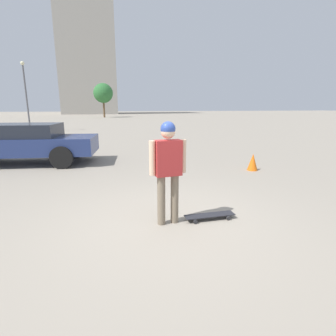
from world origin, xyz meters
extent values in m
plane|color=gray|center=(0.00, 0.00, 0.00)|extent=(220.00, 220.00, 0.00)
cylinder|color=#7A6B56|center=(0.01, -0.11, 0.40)|extent=(0.13, 0.13, 0.81)
cylinder|color=#7A6B56|center=(-0.01, 0.11, 0.40)|extent=(0.13, 0.13, 0.81)
cube|color=#B22D2D|center=(0.00, 0.00, 1.09)|extent=(0.24, 0.43, 0.56)
cylinder|color=beige|center=(0.03, -0.25, 1.10)|extent=(0.10, 0.10, 0.53)
cylinder|color=beige|center=(-0.03, 0.25, 1.10)|extent=(0.10, 0.10, 0.53)
sphere|color=beige|center=(0.00, 0.00, 1.50)|extent=(0.22, 0.22, 0.22)
sphere|color=#2D4799|center=(0.00, 0.00, 1.53)|extent=(0.23, 0.23, 0.23)
cube|color=#232328|center=(0.03, 0.72, 0.08)|extent=(0.20, 0.86, 0.01)
cylinder|color=#262628|center=(0.15, 0.43, 0.04)|extent=(0.03, 0.07, 0.07)
cylinder|color=#262628|center=(-0.08, 0.43, 0.04)|extent=(0.03, 0.07, 0.07)
cylinder|color=#262628|center=(0.15, 1.01, 0.04)|extent=(0.03, 0.07, 0.07)
cylinder|color=#262628|center=(-0.08, 1.01, 0.04)|extent=(0.03, 0.07, 0.07)
cube|color=navy|center=(-5.61, -3.56, 0.62)|extent=(2.33, 4.87, 0.55)
cube|color=#1E232D|center=(-5.60, -3.44, 1.11)|extent=(1.83, 2.29, 0.42)
cylinder|color=black|center=(-4.56, -2.22, 0.35)|extent=(0.29, 0.71, 0.69)
cylinder|color=black|center=(-6.30, -2.00, 0.35)|extent=(0.29, 0.71, 0.69)
cube|color=#9E998E|center=(-73.40, -3.68, 17.33)|extent=(15.46, 13.76, 34.66)
cylinder|color=brown|center=(-45.26, -0.46, 1.51)|extent=(0.33, 0.33, 3.01)
sphere|color=#2D6B33|center=(-45.26, -0.46, 4.20)|extent=(3.39, 3.39, 3.39)
cone|color=orange|center=(-2.94, 3.35, 0.25)|extent=(0.31, 0.31, 0.50)
cylinder|color=#59595E|center=(-18.27, -6.32, 2.41)|extent=(0.12, 0.12, 4.82)
sphere|color=beige|center=(-18.27, -6.32, 4.94)|extent=(0.28, 0.28, 0.28)
camera|label=1|loc=(3.87, -0.97, 1.86)|focal=28.00mm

